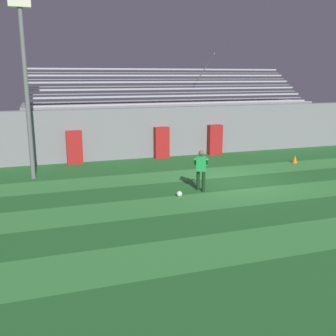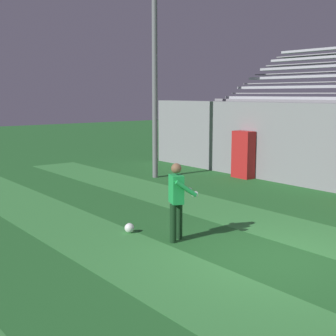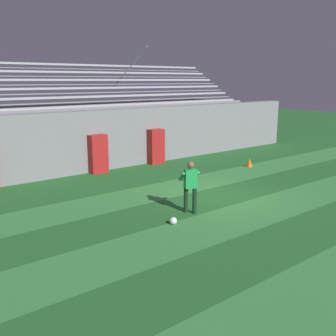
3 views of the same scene
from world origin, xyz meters
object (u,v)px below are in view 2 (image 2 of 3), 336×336
padding_pillar_far_left (243,155)px  goalkeeper (177,197)px  floodlight_pole (155,43)px  soccer_ball (129,228)px

padding_pillar_far_left → goalkeeper: padding_pillar_far_left is taller
floodlight_pole → goalkeeper: floodlight_pole is taller
goalkeeper → soccer_ball: 1.47m
padding_pillar_far_left → floodlight_pole: size_ratio=0.23×
padding_pillar_far_left → goalkeeper: size_ratio=1.04×
goalkeeper → floodlight_pole: bearing=146.9°
padding_pillar_far_left → goalkeeper: bearing=-57.1°
floodlight_pole → soccer_ball: floodlight_pole is taller
floodlight_pole → soccer_ball: bearing=-41.2°
floodlight_pole → goalkeeper: 8.64m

